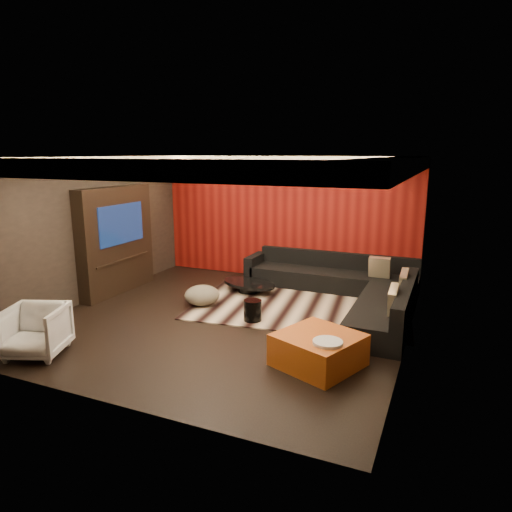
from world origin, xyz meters
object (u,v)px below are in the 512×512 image
at_px(white_side_table, 327,358).
at_px(orange_ottoman, 318,350).
at_px(drum_stool, 253,310).
at_px(sectional_sofa, 348,288).
at_px(armchair, 35,331).
at_px(coffee_table, 249,287).

distance_m(white_side_table, orange_ottoman, 0.32).
relative_size(drum_stool, orange_ottoman, 0.36).
xyz_separation_m(white_side_table, sectional_sofa, (-0.41, 3.19, 0.02)).
bearing_deg(armchair, orange_ottoman, -2.26).
bearing_deg(armchair, white_side_table, -6.41).
bearing_deg(coffee_table, orange_ottoman, -50.04).
height_order(coffee_table, white_side_table, white_side_table).
bearing_deg(coffee_table, white_side_table, -50.31).
xyz_separation_m(white_side_table, orange_ottoman, (-0.19, 0.25, -0.02)).
bearing_deg(coffee_table, sectional_sofa, 6.87).
distance_m(coffee_table, drum_stool, 1.70).
xyz_separation_m(orange_ottoman, armchair, (-3.83, -1.30, 0.14)).
height_order(orange_ottoman, sectional_sofa, sectional_sofa).
relative_size(coffee_table, armchair, 1.53).
bearing_deg(white_side_table, sectional_sofa, 97.31).
bearing_deg(orange_ottoman, sectional_sofa, 94.30).
distance_m(armchair, sectional_sofa, 5.56).
height_order(coffee_table, drum_stool, drum_stool).
xyz_separation_m(coffee_table, orange_ottoman, (2.26, -2.69, 0.10)).
bearing_deg(orange_ottoman, coffee_table, 129.96).
bearing_deg(coffee_table, armchair, -111.55).
bearing_deg(drum_stool, armchair, -133.32).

